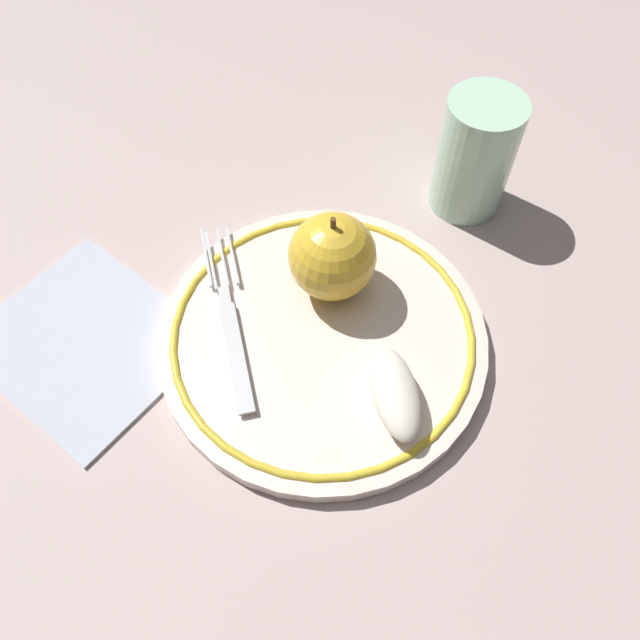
{
  "coord_description": "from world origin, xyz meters",
  "views": [
    {
      "loc": [
        0.13,
        -0.2,
        0.41
      ],
      "look_at": [
        -0.01,
        -0.0,
        0.04
      ],
      "focal_mm": 35.0,
      "sensor_mm": 36.0,
      "label": 1
    }
  ],
  "objects_px": {
    "plate": "(320,340)",
    "napkin_folded": "(86,340)",
    "fork": "(229,319)",
    "apple_slice_front": "(395,393)",
    "apple_red_whole": "(332,256)",
    "drinking_glass": "(475,156)"
  },
  "relations": [
    {
      "from": "plate",
      "to": "apple_red_whole",
      "type": "distance_m",
      "value": 0.06
    },
    {
      "from": "apple_red_whole",
      "to": "apple_slice_front",
      "type": "xyz_separation_m",
      "value": [
        0.09,
        -0.06,
        -0.02
      ]
    },
    {
      "from": "plate",
      "to": "fork",
      "type": "relative_size",
      "value": 1.76
    },
    {
      "from": "fork",
      "to": "drinking_glass",
      "type": "height_order",
      "value": "drinking_glass"
    },
    {
      "from": "plate",
      "to": "apple_slice_front",
      "type": "bearing_deg",
      "value": -10.18
    },
    {
      "from": "apple_slice_front",
      "to": "napkin_folded",
      "type": "relative_size",
      "value": 0.46
    },
    {
      "from": "plate",
      "to": "apple_red_whole",
      "type": "bearing_deg",
      "value": 115.38
    },
    {
      "from": "napkin_folded",
      "to": "apple_slice_front",
      "type": "bearing_deg",
      "value": 22.34
    },
    {
      "from": "apple_red_whole",
      "to": "drinking_glass",
      "type": "height_order",
      "value": "drinking_glass"
    },
    {
      "from": "apple_slice_front",
      "to": "fork",
      "type": "distance_m",
      "value": 0.14
    },
    {
      "from": "apple_slice_front",
      "to": "drinking_glass",
      "type": "relative_size",
      "value": 0.68
    },
    {
      "from": "drinking_glass",
      "to": "apple_slice_front",
      "type": "bearing_deg",
      "value": -74.32
    },
    {
      "from": "plate",
      "to": "fork",
      "type": "xyz_separation_m",
      "value": [
        -0.06,
        -0.03,
        0.01
      ]
    },
    {
      "from": "plate",
      "to": "drinking_glass",
      "type": "bearing_deg",
      "value": 85.88
    },
    {
      "from": "apple_red_whole",
      "to": "drinking_glass",
      "type": "relative_size",
      "value": 0.71
    },
    {
      "from": "plate",
      "to": "napkin_folded",
      "type": "distance_m",
      "value": 0.18
    },
    {
      "from": "napkin_folded",
      "to": "drinking_glass",
      "type": "bearing_deg",
      "value": 61.89
    },
    {
      "from": "apple_slice_front",
      "to": "fork",
      "type": "relative_size",
      "value": 0.51
    },
    {
      "from": "apple_red_whole",
      "to": "drinking_glass",
      "type": "xyz_separation_m",
      "value": [
        0.03,
        0.15,
        0.0
      ]
    },
    {
      "from": "apple_red_whole",
      "to": "napkin_folded",
      "type": "xyz_separation_m",
      "value": [
        -0.13,
        -0.15,
        -0.05
      ]
    },
    {
      "from": "drinking_glass",
      "to": "napkin_folded",
      "type": "relative_size",
      "value": 0.67
    },
    {
      "from": "apple_slice_front",
      "to": "plate",
      "type": "bearing_deg",
      "value": -145.9
    }
  ]
}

